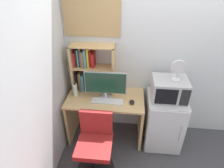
% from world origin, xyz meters
% --- Properties ---
extents(wall_back, '(6.40, 0.04, 2.60)m').
position_xyz_m(wall_back, '(0.40, 0.02, 1.30)').
color(wall_back, silver).
rests_on(wall_back, ground_plane).
extents(desk, '(1.11, 0.61, 0.76)m').
position_xyz_m(desk, '(-1.00, -0.30, 0.52)').
color(desk, tan).
rests_on(desk, ground_plane).
extents(hutch_bookshelf, '(0.62, 0.24, 0.71)m').
position_xyz_m(hutch_bookshelf, '(-1.27, -0.11, 1.14)').
color(hutch_bookshelf, tan).
rests_on(hutch_bookshelf, desk).
extents(monitor, '(0.58, 0.18, 0.42)m').
position_xyz_m(monitor, '(-0.99, -0.33, 1.00)').
color(monitor, '#B7B7BC').
rests_on(monitor, desk).
extents(keyboard, '(0.44, 0.13, 0.02)m').
position_xyz_m(keyboard, '(-0.95, -0.41, 0.77)').
color(keyboard, silver).
rests_on(keyboard, desk).
extents(computer_mouse, '(0.07, 0.11, 0.03)m').
position_xyz_m(computer_mouse, '(-0.62, -0.40, 0.78)').
color(computer_mouse, black).
rests_on(computer_mouse, desk).
extents(water_bottle, '(0.06, 0.06, 0.22)m').
position_xyz_m(water_bottle, '(-1.43, -0.31, 0.86)').
color(water_bottle, silver).
rests_on(water_bottle, desk).
extents(mini_fridge, '(0.52, 0.56, 0.83)m').
position_xyz_m(mini_fridge, '(-0.13, -0.33, 0.41)').
color(mini_fridge, silver).
rests_on(mini_fridge, ground_plane).
extents(microwave, '(0.46, 0.38, 0.29)m').
position_xyz_m(microwave, '(-0.13, -0.33, 0.97)').
color(microwave, '#ADADB2').
rests_on(microwave, mini_fridge).
extents(desk_fan, '(0.19, 0.11, 0.28)m').
position_xyz_m(desk_fan, '(-0.07, -0.34, 1.28)').
color(desk_fan, silver).
rests_on(desk_fan, microwave).
extents(desk_chair, '(0.50, 0.50, 0.86)m').
position_xyz_m(desk_chair, '(-1.05, -0.89, 0.39)').
color(desk_chair, black).
rests_on(desk_chair, ground_plane).
extents(wall_corkboard, '(0.75, 0.02, 0.46)m').
position_xyz_m(wall_corkboard, '(-1.19, -0.01, 1.79)').
color(wall_corkboard, tan).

